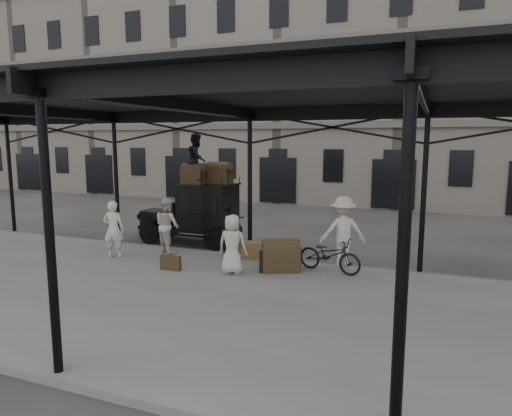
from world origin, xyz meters
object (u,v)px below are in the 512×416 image
Objects in this scene: taxi at (200,211)px; bicycle at (330,255)px; steamer_trunk_platform at (281,258)px; steamer_trunk_roof_near at (194,175)px; porter_official at (227,228)px; porter_left at (114,229)px.

taxi reaches higher than bicycle.
steamer_trunk_platform is at bearing 120.33° from bicycle.
steamer_trunk_roof_near is at bearing 82.14° from bicycle.
bicycle is (5.19, -2.28, -0.58)m from taxi.
steamer_trunk_roof_near is at bearing 14.13° from porter_official.
porter_left is 1.72× the size of steamer_trunk_platform.
porter_left is 0.96× the size of bicycle.
bicycle is 1.79× the size of steamer_trunk_platform.
porter_official reaches higher than steamer_trunk_platform.
taxi is at bearing 79.50° from bicycle.
taxi reaches higher than porter_official.
steamer_trunk_roof_near is (-1.88, 1.29, 1.51)m from porter_official.
taxi is at bearing -128.27° from porter_left.
porter_left reaches higher than porter_official.
steamer_trunk_roof_near is at bearing -108.07° from taxi.
steamer_trunk_platform is at bearing -34.18° from taxi.
porter_official is 2.74m from steamer_trunk_roof_near.
steamer_trunk_roof_near reaches higher than steamer_trunk_platform.
bicycle reaches higher than steamer_trunk_platform.
steamer_trunk_roof_near is 5.08m from steamer_trunk_platform.
taxi reaches higher than porter_left.
porter_left is 3.44m from steamer_trunk_roof_near.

